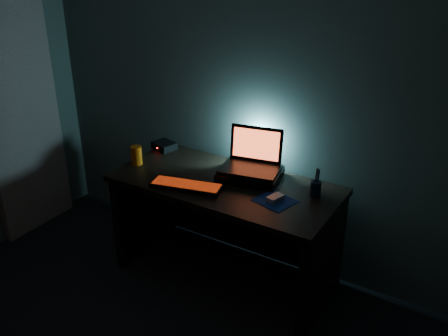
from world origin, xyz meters
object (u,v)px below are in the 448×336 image
keyboard (187,186)px  mouse (275,198)px  juice_glass (136,155)px  laptop (253,159)px  pen_cup (316,189)px  router (164,146)px

keyboard → mouse: (0.56, 0.14, 0.01)m
mouse → juice_glass: bearing=-164.6°
laptop → pen_cup: (0.48, -0.06, -0.07)m
mouse → laptop: bearing=154.2°
mouse → pen_cup: (0.18, 0.19, 0.03)m
laptop → pen_cup: size_ratio=4.36×
juice_glass → router: 0.32m
laptop → keyboard: bearing=-136.6°
mouse → pen_cup: 0.27m
juice_glass → router: bearing=90.0°
router → juice_glass: bearing=-74.6°
router → pen_cup: bearing=10.6°
laptop → keyboard: 0.48m
keyboard → juice_glass: 0.53m
juice_glass → pen_cup: bearing=9.5°
laptop → keyboard: laptop is taller
laptop → mouse: 0.39m
pen_cup → router: size_ratio=0.51×
pen_cup → router: 1.26m
mouse → juice_glass: size_ratio=0.78×
laptop → router: 0.79m
juice_glass → router: juice_glass is taller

